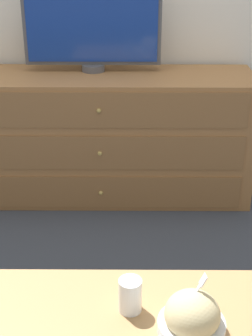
# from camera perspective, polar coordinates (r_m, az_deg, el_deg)

# --- Properties ---
(ground_plane) EXTENTS (12.00, 12.00, 0.00)m
(ground_plane) POSITION_cam_1_polar(r_m,az_deg,el_deg) (3.32, -1.52, -0.54)
(ground_plane) COLOR #383D47
(dresser) EXTENTS (1.67, 0.46, 0.72)m
(dresser) POSITION_cam_1_polar(r_m,az_deg,el_deg) (2.94, -2.68, 3.49)
(dresser) COLOR #9E6B3D
(dresser) RESTS_ON ground_plane
(tv) EXTENTS (0.74, 0.13, 0.46)m
(tv) POSITION_cam_1_polar(r_m,az_deg,el_deg) (2.85, -3.77, 15.38)
(tv) COLOR #515156
(tv) RESTS_ON dresser
(takeout_bowl) EXTENTS (0.19, 0.19, 0.18)m
(takeout_bowl) POSITION_cam_1_polar(r_m,az_deg,el_deg) (1.52, 7.32, -16.16)
(takeout_bowl) COLOR silver
(takeout_bowl) RESTS_ON coffee_table
(drink_cup) EXTENTS (0.07, 0.07, 0.11)m
(drink_cup) POSITION_cam_1_polar(r_m,az_deg,el_deg) (1.58, 0.46, -14.11)
(drink_cup) COLOR #9E6638
(drink_cup) RESTS_ON coffee_table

